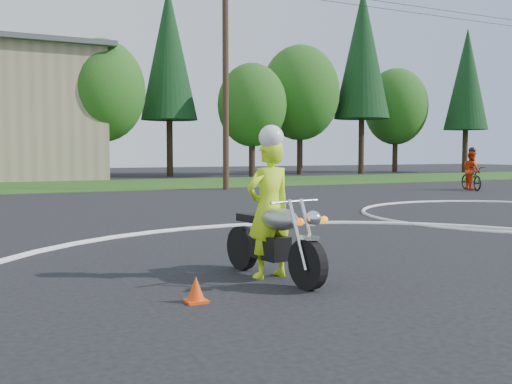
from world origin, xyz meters
name	(u,v)px	position (x,y,z in m)	size (l,w,h in m)	color
grass_strip	(91,185)	(0.00, 27.00, 0.01)	(120.00, 10.00, 0.02)	#1E4714
course_markings	(450,251)	(2.17, 4.35, 0.01)	(19.05, 19.05, 0.12)	silver
primary_motorcycle	(274,239)	(-1.52, 3.78, 0.54)	(0.74, 2.11, 1.11)	black
rider_primary_grp	(269,205)	(-1.53, 3.91, 0.99)	(0.74, 0.55, 2.06)	#CCFF1A
rider_second_grp	(472,175)	(14.84, 15.93, 0.68)	(1.43, 2.12, 1.93)	black
treeline	(277,85)	(14.78, 34.61, 6.62)	(38.20, 8.10, 14.52)	#382619
utility_poles	(226,74)	(5.00, 21.00, 5.20)	(41.60, 1.12, 10.00)	#473321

